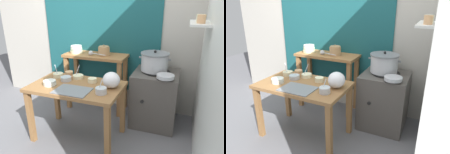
% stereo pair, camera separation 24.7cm
% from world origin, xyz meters
% --- Properties ---
extents(ground_plane, '(9.00, 9.00, 0.00)m').
position_xyz_m(ground_plane, '(0.00, 0.00, 0.00)').
color(ground_plane, slate).
extents(wall_back, '(4.40, 0.12, 2.60)m').
position_xyz_m(wall_back, '(0.08, 1.10, 1.30)').
color(wall_back, '#B2ADA3').
rests_on(wall_back, ground).
extents(wall_right, '(0.30, 3.20, 2.60)m').
position_xyz_m(wall_right, '(1.40, 0.20, 1.30)').
color(wall_right, silver).
rests_on(wall_right, ground).
extents(prep_table, '(1.10, 0.66, 0.72)m').
position_xyz_m(prep_table, '(-0.04, 0.03, 0.61)').
color(prep_table, olive).
rests_on(prep_table, ground).
extents(back_shelf_table, '(0.96, 0.40, 0.90)m').
position_xyz_m(back_shelf_table, '(-0.14, 0.83, 0.68)').
color(back_shelf_table, '#9E6B3D').
rests_on(back_shelf_table, ground).
extents(stove_block, '(0.60, 0.61, 0.78)m').
position_xyz_m(stove_block, '(0.81, 0.70, 0.38)').
color(stove_block, '#4C4742').
rests_on(stove_block, ground).
extents(steamer_pot, '(0.42, 0.37, 0.28)m').
position_xyz_m(steamer_pot, '(0.77, 0.72, 0.90)').
color(steamer_pot, '#B7BABF').
rests_on(steamer_pot, stove_block).
extents(clay_pot, '(0.17, 0.17, 0.16)m').
position_xyz_m(clay_pot, '(0.00, 0.83, 0.97)').
color(clay_pot, tan).
rests_on(clay_pot, back_shelf_table).
extents(bowl_stack_enamel, '(0.19, 0.19, 0.12)m').
position_xyz_m(bowl_stack_enamel, '(-0.45, 0.82, 0.95)').
color(bowl_stack_enamel, beige).
rests_on(bowl_stack_enamel, back_shelf_table).
extents(ladle, '(0.29, 0.10, 0.07)m').
position_xyz_m(ladle, '(-0.17, 0.76, 0.94)').
color(ladle, '#B7BABF').
rests_on(ladle, back_shelf_table).
extents(serving_tray, '(0.40, 0.28, 0.01)m').
position_xyz_m(serving_tray, '(-0.00, -0.14, 0.72)').
color(serving_tray, slate).
rests_on(serving_tray, prep_table).
extents(plastic_bag, '(0.20, 0.20, 0.19)m').
position_xyz_m(plastic_bag, '(0.38, 0.10, 0.81)').
color(plastic_bag, white).
rests_on(plastic_bag, prep_table).
extents(wide_pan, '(0.21, 0.21, 0.04)m').
position_xyz_m(wide_pan, '(0.95, 0.47, 0.80)').
color(wide_pan, '#B7BABF').
rests_on(wide_pan, stove_block).
extents(prep_bowl_0, '(0.13, 0.13, 0.17)m').
position_xyz_m(prep_bowl_0, '(-0.39, 0.19, 0.75)').
color(prep_bowl_0, beige).
rests_on(prep_bowl_0, prep_table).
extents(prep_bowl_1, '(0.13, 0.13, 0.05)m').
position_xyz_m(prep_bowl_1, '(-0.24, 0.12, 0.75)').
color(prep_bowl_1, '#B7BABF').
rests_on(prep_bowl_1, prep_table).
extents(prep_bowl_2, '(0.15, 0.15, 0.06)m').
position_xyz_m(prep_bowl_2, '(-0.34, -0.07, 0.75)').
color(prep_bowl_2, silver).
rests_on(prep_bowl_2, prep_table).
extents(prep_bowl_3, '(0.14, 0.14, 0.17)m').
position_xyz_m(prep_bowl_3, '(-0.13, 0.25, 0.75)').
color(prep_bowl_3, beige).
rests_on(prep_bowl_3, prep_table).
extents(prep_bowl_4, '(0.11, 0.11, 0.06)m').
position_xyz_m(prep_bowl_4, '(0.10, 0.17, 0.75)').
color(prep_bowl_4, beige).
rests_on(prep_bowl_4, prep_table).
extents(prep_bowl_5, '(0.12, 0.12, 0.16)m').
position_xyz_m(prep_bowl_5, '(0.33, -0.09, 0.76)').
color(prep_bowl_5, '#B7BABF').
rests_on(prep_bowl_5, prep_table).
extents(prep_bowl_6, '(0.10, 0.10, 0.07)m').
position_xyz_m(prep_bowl_6, '(-0.28, 0.28, 0.76)').
color(prep_bowl_6, tan).
rests_on(prep_bowl_6, prep_table).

